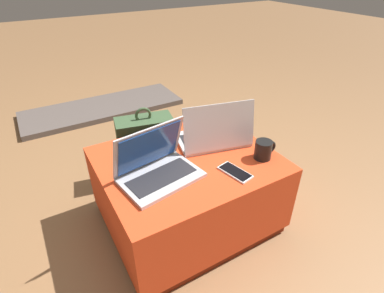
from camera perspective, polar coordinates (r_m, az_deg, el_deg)
ground_plane at (r=1.66m, az=-0.82°, el=-13.62°), size 14.00×14.00×0.00m
ottoman at (r=1.52m, az=-0.87°, el=-8.36°), size 0.80×0.68×0.40m
laptop_near at (r=1.27m, az=-6.71°, el=-3.91°), size 0.36×0.27×0.23m
laptop_far at (r=1.49m, az=4.25°, el=2.19°), size 0.39×0.30×0.24m
cell_phone at (r=1.32m, az=8.21°, el=-4.85°), size 0.10×0.16×0.01m
backpack at (r=1.87m, az=-8.71°, el=-0.36°), size 0.36×0.26×0.48m
coffee_mug at (r=1.42m, az=13.52°, el=-0.58°), size 0.11×0.08×0.09m
fireplace_hearth at (r=2.89m, az=-16.58°, el=7.08°), size 1.40×0.50×0.04m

